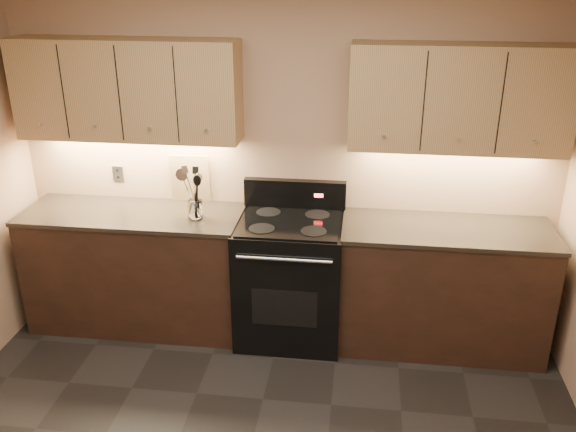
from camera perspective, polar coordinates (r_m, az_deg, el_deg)
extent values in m
cube|color=tan|center=(4.50, -0.29, 5.50)|extent=(4.00, 0.04, 2.60)
cube|color=black|center=(4.82, -13.87, -4.92)|extent=(1.60, 0.60, 0.90)
cube|color=#342C21|center=(4.63, -14.41, 0.18)|extent=(1.62, 0.62, 0.03)
cube|color=black|center=(4.57, 14.17, -6.61)|extent=(1.44, 0.60, 0.90)
cube|color=#342C21|center=(4.36, 14.75, -1.28)|extent=(1.46, 0.62, 0.03)
cube|color=black|center=(4.52, 0.20, -5.99)|extent=(0.76, 0.65, 0.92)
cube|color=black|center=(4.32, 0.21, -0.58)|extent=(0.70, 0.60, 0.01)
cube|color=black|center=(4.54, 0.66, 2.06)|extent=(0.76, 0.07, 0.22)
cube|color=red|center=(4.49, 2.89, 1.92)|extent=(0.06, 0.00, 0.03)
cylinder|color=silver|center=(4.07, -0.38, -4.09)|extent=(0.65, 0.02, 0.02)
cube|color=black|center=(4.27, -0.35, -8.63)|extent=(0.46, 0.00, 0.28)
cylinder|color=black|center=(4.20, -2.48, -1.17)|extent=(0.18, 0.18, 0.00)
cylinder|color=black|center=(4.16, 2.42, -1.43)|extent=(0.18, 0.18, 0.00)
cylinder|color=black|center=(4.48, -1.84, 0.38)|extent=(0.18, 0.18, 0.00)
cylinder|color=black|center=(4.44, 2.76, 0.15)|extent=(0.18, 0.18, 0.00)
cube|color=tan|center=(4.51, -14.84, 11.35)|extent=(1.60, 0.30, 0.70)
cube|color=tan|center=(4.24, 15.73, 10.55)|extent=(1.44, 0.30, 0.70)
cube|color=#B2B5BA|center=(4.89, -15.62, 3.84)|extent=(0.08, 0.01, 0.12)
cylinder|color=white|center=(4.41, -8.68, 0.64)|extent=(0.14, 0.14, 0.13)
cylinder|color=white|center=(4.43, -8.64, -0.06)|extent=(0.10, 0.10, 0.02)
cube|color=tan|center=(4.67, -9.13, 3.51)|extent=(0.30, 0.08, 0.38)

